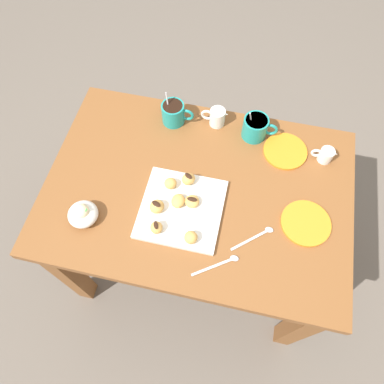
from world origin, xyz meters
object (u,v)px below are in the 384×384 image
Objects in this scene: saucer_orange_left at (306,223)px; beignet_5 at (188,179)px; chocolate_sauce_pitcher at (326,155)px; saucer_orange_right at (285,151)px; cream_pitcher_white at (217,117)px; pastry_plate_square at (181,209)px; beignet_1 at (192,201)px; beignet_3 at (157,206)px; coffee_mug_teal_left at (174,113)px; beignet_0 at (191,237)px; beignet_4 at (178,201)px; beignet_6 at (156,228)px; ice_cream_bowl at (83,214)px; dining_table at (197,204)px; beignet_2 at (170,183)px; coffee_mug_teal_right at (256,127)px.

beignet_5 is (-0.42, 0.06, 0.03)m from saucer_orange_left.
chocolate_sauce_pitcher reaches higher than saucer_orange_right.
cream_pitcher_white is 0.62× the size of saucer_orange_left.
pastry_plate_square is 5.60× the size of beignet_1.
beignet_3 is at bearing -148.07° from chocolate_sauce_pitcher.
coffee_mug_teal_left is 3.02× the size of beignet_0.
pastry_plate_square is 5.14× the size of beignet_4.
chocolate_sauce_pitcher is 0.59m from beignet_0.
beignet_6 is at bearing -82.86° from coffee_mug_teal_left.
saucer_orange_left is 0.43m from beignet_5.
ice_cream_bowl is 0.60× the size of saucer_orange_left.
beignet_6 is (-0.05, -0.11, 0.00)m from beignet_4.
dining_table is at bearing 44.87° from beignet_3.
ice_cream_bowl reaches higher than cream_pitcher_white.
beignet_1 is 1.17× the size of beignet_6.
beignet_1 is at bearing -94.42° from dining_table.
beignet_3 is at bearing -103.03° from beignet_2.
coffee_mug_teal_left is at bearing 106.28° from beignet_4.
ice_cream_bowl is 2.12× the size of beignet_5.
cream_pitcher_white is at bearing 8.51° from coffee_mug_teal_left.
coffee_mug_teal_left is 1.32× the size of ice_cream_bowl.
coffee_mug_teal_right reaches higher than dining_table.
beignet_5 is at bearing 73.03° from beignet_6.
beignet_2 is (-0.11, 0.18, -0.00)m from beignet_0.
saucer_orange_left is 0.39m from beignet_1.
chocolate_sauce_pitcher reaches higher than beignet_6.
coffee_mug_teal_right is 3.17× the size of beignet_2.
ice_cream_bowl is (-0.20, -0.48, -0.01)m from coffee_mug_teal_left.
beignet_0 is at bearing -88.71° from cream_pitcher_white.
ice_cream_bowl reaches higher than saucer_orange_left.
coffee_mug_teal_right reaches higher than beignet_2.
coffee_mug_teal_left is (-0.12, 0.38, 0.04)m from pastry_plate_square.
beignet_3 reaches higher than beignet_1.
coffee_mug_teal_left is at bearing 148.56° from saucer_orange_left.
coffee_mug_teal_right is at bearing 53.58° from beignet_5.
dining_table is 8.14× the size of coffee_mug_teal_left.
ice_cream_bowl reaches higher than beignet_1.
saucer_orange_left is 0.40m from beignet_0.
cream_pitcher_white is 2.10× the size of beignet_1.
coffee_mug_teal_left is 0.17m from cream_pitcher_white.
coffee_mug_teal_right is at bearing 168.55° from chocolate_sauce_pitcher.
saucer_orange_left is (0.42, 0.04, -0.00)m from pastry_plate_square.
coffee_mug_teal_left is 0.59m from chocolate_sauce_pitcher.
saucer_orange_left is at bearing 21.87° from beignet_0.
coffee_mug_teal_right is 3.08× the size of beignet_0.
beignet_2 is at bearing 76.97° from beignet_3.
coffee_mug_teal_right is at bearing 73.51° from beignet_0.
ice_cream_bowl is at bearing -158.67° from beignet_4.
dining_table is 0.44m from ice_cream_bowl.
chocolate_sauce_pitcher is 0.53m from beignet_1.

